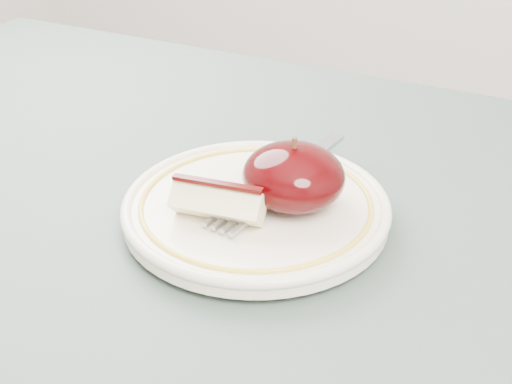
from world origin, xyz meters
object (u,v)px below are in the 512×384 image
at_px(apple_half, 293,176).
at_px(fork, 281,180).
at_px(table, 86,357).
at_px(plate, 256,207).

height_order(apple_half, fork, apple_half).
xyz_separation_m(table, apple_half, (0.12, 0.12, 0.13)).
distance_m(table, apple_half, 0.22).
relative_size(table, apple_half, 11.33).
bearing_deg(apple_half, fork, 131.98).
bearing_deg(table, apple_half, 45.08).
bearing_deg(plate, table, -130.62).
relative_size(plate, apple_half, 2.64).
relative_size(plate, fork, 1.13).
relative_size(apple_half, fork, 0.43).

